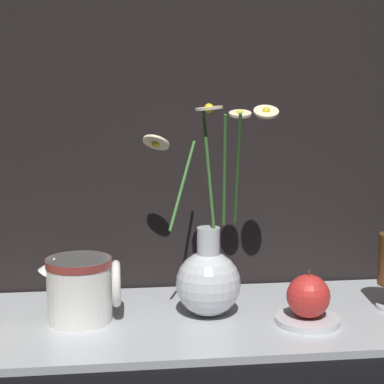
% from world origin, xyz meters
% --- Properties ---
extents(ground_plane, '(6.00, 6.00, 0.00)m').
position_xyz_m(ground_plane, '(0.00, 0.00, 0.00)').
color(ground_plane, black).
extents(shelf, '(0.84, 0.33, 0.01)m').
position_xyz_m(shelf, '(0.00, 0.00, 0.01)').
color(shelf, '#B2B7BC').
rests_on(shelf, ground_plane).
extents(vase_with_flowers, '(0.22, 0.13, 0.35)m').
position_xyz_m(vase_with_flowers, '(0.04, 0.01, 0.08)').
color(vase_with_flowers, silver).
rests_on(vase_with_flowers, shelf).
extents(ceramic_pitcher, '(0.13, 0.11, 0.11)m').
position_xyz_m(ceramic_pitcher, '(-0.17, 0.01, 0.07)').
color(ceramic_pitcher, white).
rests_on(ceramic_pitcher, shelf).
extents(saucer_plate, '(0.10, 0.10, 0.01)m').
position_xyz_m(saucer_plate, '(0.19, -0.05, 0.02)').
color(saucer_plate, silver).
rests_on(saucer_plate, shelf).
extents(orange_fruit, '(0.07, 0.07, 0.08)m').
position_xyz_m(orange_fruit, '(0.19, -0.05, 0.06)').
color(orange_fruit, red).
rests_on(orange_fruit, saucer_plate).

